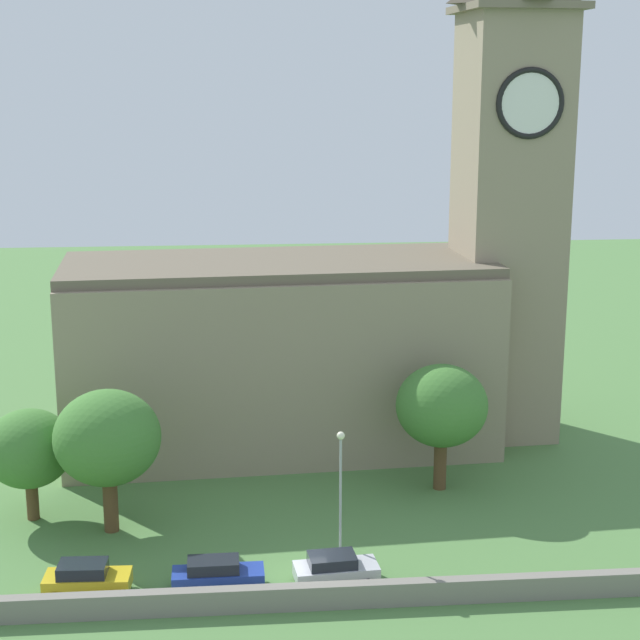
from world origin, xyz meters
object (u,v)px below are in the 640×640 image
object	(u,v)px
car_yellow	(86,579)
streetlamp_west_mid	(341,477)
tree_riverside_west	(442,406)
car_blue	(217,574)
tree_riverside_east	(107,438)
church	(336,315)
tree_churchyard	(29,449)
car_silver	(335,569)

from	to	relation	value
car_yellow	streetlamp_west_mid	xyz separation A→B (m)	(13.47, 2.43, 4.13)
car_yellow	tree_riverside_west	distance (m)	24.84
car_blue	streetlamp_west_mid	xyz separation A→B (m)	(6.75, 2.50, 4.16)
tree_riverside_east	church	bearing A→B (deg)	44.22
tree_churchyard	tree_riverside_west	distance (m)	25.72
tree_riverside_west	streetlamp_west_mid	bearing A→B (deg)	-127.70
car_yellow	streetlamp_west_mid	bearing A→B (deg)	10.25
tree_riverside_east	car_silver	bearing A→B (deg)	-31.31
streetlamp_west_mid	tree_churchyard	distance (m)	19.43
car_blue	tree_churchyard	xyz separation A→B (m)	(-11.22, 9.86, 3.63)
church	car_blue	bearing A→B (deg)	-111.03
streetlamp_west_mid	tree_riverside_west	xyz separation A→B (m)	(7.60, 9.83, 0.60)
streetlamp_west_mid	tree_riverside_west	world-z (taller)	tree_riverside_west
car_silver	tree_riverside_west	size ratio (longest dim) A/B	0.55
tree_churchyard	tree_riverside_east	world-z (taller)	tree_riverside_east
car_blue	tree_churchyard	distance (m)	15.37
streetlamp_west_mid	car_yellow	bearing A→B (deg)	-169.75
church	tree_riverside_west	xyz separation A→B (m)	(5.83, -9.83, -3.88)
car_silver	streetlamp_west_mid	bearing A→B (deg)	77.48
church	tree_riverside_east	bearing A→B (deg)	-135.78
tree_riverside_east	tree_riverside_west	bearing A→B (deg)	12.54
streetlamp_west_mid	tree_riverside_east	bearing A→B (deg)	158.09
car_blue	tree_churchyard	world-z (taller)	tree_churchyard
church	streetlamp_west_mid	world-z (taller)	church
streetlamp_west_mid	car_silver	bearing A→B (deg)	-102.52
tree_churchyard	tree_riverside_east	xyz separation A→B (m)	(4.93, -2.11, 1.28)
car_blue	tree_riverside_west	xyz separation A→B (m)	(14.35, 12.34, 4.76)
car_yellow	car_silver	bearing A→B (deg)	0.29
church	tree_riverside_east	size ratio (longest dim) A/B	4.22
church	tree_churchyard	world-z (taller)	church
car_yellow	tree_riverside_west	xyz separation A→B (m)	(21.07, 12.27, 4.73)
tree_churchyard	streetlamp_west_mid	bearing A→B (deg)	-22.27
church	tree_riverside_west	world-z (taller)	church
car_blue	church	bearing A→B (deg)	68.97
streetlamp_west_mid	tree_riverside_west	size ratio (longest dim) A/B	0.91
tree_riverside_east	tree_churchyard	bearing A→B (deg)	156.79
tree_riverside_west	car_blue	bearing A→B (deg)	-139.31
tree_riverside_west	church	bearing A→B (deg)	120.67
car_blue	car_silver	size ratio (longest dim) A/B	1.05
car_yellow	car_silver	world-z (taller)	car_yellow
car_yellow	tree_churchyard	xyz separation A→B (m)	(-4.50, 9.79, 3.60)
car_yellow	tree_riverside_east	distance (m)	9.11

